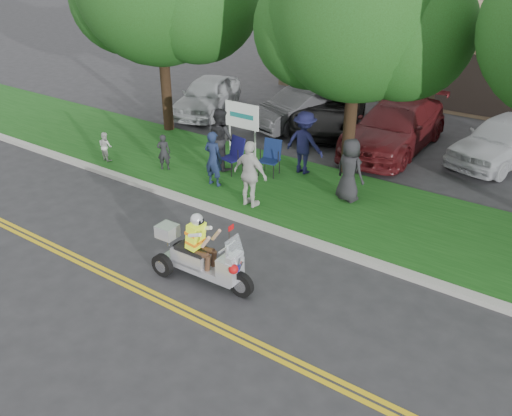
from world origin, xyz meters
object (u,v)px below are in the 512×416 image
Objects in this scene: lawn_chair_a at (271,155)px; spectator_adult_right at (250,174)px; parked_car_far_left at (207,95)px; parked_car_left at (301,107)px; spectator_adult_left at (213,159)px; spectator_adult_mid at (220,139)px; trike_scooter at (200,258)px; parked_car_mid at (330,110)px; parked_car_right at (395,127)px; lawn_chair_b at (235,153)px; parked_car_far_right at (504,140)px.

spectator_adult_right is at bearing -79.52° from lawn_chair_a.
parked_car_far_left is 0.99× the size of parked_car_left.
spectator_adult_mid is (-0.62, 1.09, 0.13)m from spectator_adult_left.
parked_car_far_left is at bearing -33.76° from spectator_adult_mid.
spectator_adult_left is at bearing 124.15° from trike_scooter.
spectator_adult_mid is 0.37× the size of parked_car_mid.
trike_scooter is 1.34× the size of spectator_adult_right.
spectator_adult_left reaches higher than parked_car_right.
spectator_adult_mid is (-3.27, 4.78, 0.48)m from trike_scooter.
parked_car_mid is (-1.50, 7.02, -0.30)m from spectator_adult_right.
parked_car_left is (-3.52, 9.86, 0.16)m from trike_scooter.
lawn_chair_b is 0.61m from spectator_adult_mid.
lawn_chair_a is 0.58× the size of spectator_adult_right.
spectator_adult_right is at bearing 157.34° from spectator_adult_mid.
parked_car_far_right reaches higher than lawn_chair_a.
parked_car_right is (2.99, 4.73, 0.08)m from lawn_chair_b.
spectator_adult_mid is (-0.51, -0.00, 0.33)m from lawn_chair_b.
parked_car_far_right is at bearing -11.15° from parked_car_far_left.
parked_car_mid reaches higher than lawn_chair_a.
parked_car_mid is at bearing 99.43° from lawn_chair_b.
lawn_chair_b is 8.35m from parked_car_far_right.
parked_car_mid is at bearing -4.33° from parked_car_far_left.
spectator_adult_mid reaches higher than parked_car_right.
spectator_adult_right is 8.45m from parked_car_far_right.
spectator_adult_left reaches higher than lawn_chair_b.
lawn_chair_b is 0.25× the size of parked_car_far_left.
spectator_adult_right is at bearing -106.58° from parked_car_far_right.
parked_car_mid is 0.92× the size of parked_car_right.
spectator_adult_mid is 0.34× the size of parked_car_right.
lawn_chair_a is 5.03m from parked_car_mid.
spectator_adult_right is 0.33× the size of parked_car_right.
lawn_chair_a is at bearing -52.31° from parked_car_far_left.
lawn_chair_b is (-2.76, 4.79, 0.15)m from trike_scooter.
trike_scooter is 10.57m from parked_car_mid.
trike_scooter is 3.42m from spectator_adult_right.
parked_car_left is at bearing -74.68° from spectator_adult_mid.
trike_scooter is at bearing 111.53° from spectator_adult_right.
parked_car_far_left is 4.96m from parked_car_mid.
parked_car_right is at bearing -114.04° from spectator_adult_mid.
spectator_adult_mid reaches higher than parked_car_far_right.
parked_car_left reaches higher than lawn_chair_b.
parked_car_right is 3.31m from parked_car_far_right.
lawn_chair_a is at bearing -100.92° from parked_car_mid.
spectator_adult_mid is 0.43× the size of parked_car_left.
parked_car_far_right is (4.49, 7.16, -0.24)m from spectator_adult_right.
spectator_adult_mid is at bearing -171.09° from lawn_chair_a.
parked_car_mid is at bearing -92.39° from spectator_adult_left.
spectator_adult_left is 0.32× the size of parked_car_mid.
lawn_chair_b is at bearing -39.19° from spectator_adult_right.
parked_car_left is 3.78m from parked_car_right.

